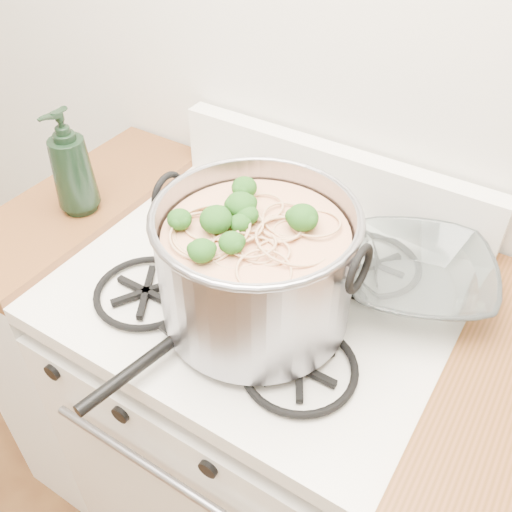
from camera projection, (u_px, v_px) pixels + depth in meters
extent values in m
plane|color=silver|center=(358.00, 4.00, 1.06)|extent=(3.60, 0.00, 3.60)
cube|color=white|center=(260.00, 422.00, 1.47)|extent=(0.76, 0.65, 0.81)
cube|color=white|center=(261.00, 291.00, 1.16)|extent=(0.76, 0.65, 0.04)
cube|color=black|center=(261.00, 279.00, 1.14)|extent=(0.60, 0.56, 0.02)
cylinder|color=black|center=(56.00, 369.00, 1.13)|extent=(0.04, 0.03, 0.04)
cylinder|color=black|center=(124.00, 411.00, 1.06)|extent=(0.04, 0.03, 0.04)
cylinder|color=black|center=(211.00, 465.00, 0.98)|extent=(0.04, 0.03, 0.04)
cube|color=silver|center=(112.00, 333.00, 1.65)|extent=(0.25, 0.65, 0.88)
cube|color=#5B3716|center=(80.00, 204.00, 1.35)|extent=(0.25, 0.65, 0.04)
cylinder|color=gray|center=(256.00, 266.00, 0.98)|extent=(0.34, 0.34, 0.22)
torus|color=gray|center=(256.00, 216.00, 0.91)|extent=(0.35, 0.35, 0.01)
torus|color=black|center=(168.00, 194.00, 1.00)|extent=(0.01, 0.08, 0.08)
torus|color=black|center=(359.00, 269.00, 0.85)|extent=(0.01, 0.08, 0.08)
cylinder|color=tan|center=(256.00, 274.00, 0.99)|extent=(0.31, 0.31, 0.19)
sphere|color=#1C4B14|center=(256.00, 224.00, 0.92)|extent=(0.04, 0.04, 0.04)
sphere|color=#1C4B14|center=(256.00, 224.00, 0.92)|extent=(0.04, 0.04, 0.04)
sphere|color=#1C4B14|center=(256.00, 224.00, 0.92)|extent=(0.04, 0.04, 0.04)
sphere|color=#1C4B14|center=(256.00, 224.00, 0.92)|extent=(0.04, 0.04, 0.04)
sphere|color=#1C4B14|center=(256.00, 224.00, 0.92)|extent=(0.04, 0.04, 0.04)
sphere|color=#1C4B14|center=(256.00, 224.00, 0.92)|extent=(0.04, 0.04, 0.04)
sphere|color=#1C4B14|center=(256.00, 224.00, 0.92)|extent=(0.04, 0.04, 0.04)
sphere|color=#1C4B14|center=(256.00, 224.00, 0.92)|extent=(0.04, 0.04, 0.04)
sphere|color=#1C4B14|center=(256.00, 224.00, 0.92)|extent=(0.04, 0.04, 0.04)
sphere|color=#1C4B14|center=(256.00, 224.00, 0.92)|extent=(0.04, 0.04, 0.04)
sphere|color=#1C4B14|center=(256.00, 224.00, 0.92)|extent=(0.04, 0.04, 0.04)
imported|color=white|center=(416.00, 284.00, 1.09)|extent=(0.15, 0.15, 0.03)
imported|color=black|center=(70.00, 162.00, 1.22)|extent=(0.10, 0.10, 0.24)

